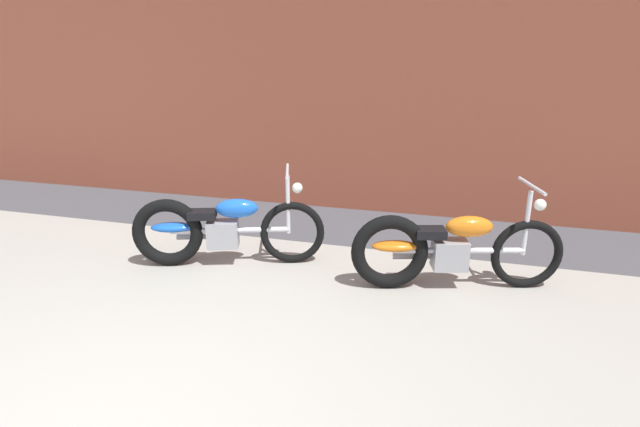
# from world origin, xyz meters

# --- Properties ---
(sidewalk_slab) EXTENTS (36.00, 3.50, 0.01)m
(sidewalk_slab) POSITION_xyz_m (0.00, 1.75, 0.00)
(sidewalk_slab) COLOR #9E998E
(sidewalk_slab) RESTS_ON ground
(brick_building_wall) EXTENTS (36.00, 0.50, 4.51)m
(brick_building_wall) POSITION_xyz_m (0.00, 5.20, 2.25)
(brick_building_wall) COLOR brown
(brick_building_wall) RESTS_ON ground
(motorcycle_blue) EXTENTS (1.93, 0.87, 1.03)m
(motorcycle_blue) POSITION_xyz_m (-0.55, 2.64, 0.40)
(motorcycle_blue) COLOR black
(motorcycle_blue) RESTS_ON ground
(motorcycle_orange) EXTENTS (1.96, 0.79, 1.03)m
(motorcycle_orange) POSITION_xyz_m (1.76, 2.72, 0.40)
(motorcycle_orange) COLOR black
(motorcycle_orange) RESTS_ON ground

